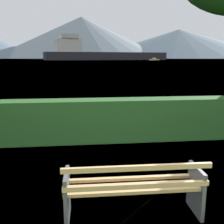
{
  "coord_description": "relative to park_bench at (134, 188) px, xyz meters",
  "views": [
    {
      "loc": [
        -0.65,
        -3.2,
        2.15
      ],
      "look_at": [
        0.0,
        2.52,
        0.94
      ],
      "focal_mm": 41.68,
      "sensor_mm": 36.0,
      "label": 1
    }
  ],
  "objects": [
    {
      "name": "fishing_boat_near",
      "position": [
        50.48,
        180.67,
        0.25
      ],
      "size": [
        7.51,
        4.65,
        1.94
      ],
      "color": "gold",
      "rests_on": "water_surface"
    },
    {
      "name": "cargo_ship_large",
      "position": [
        13.0,
        207.5,
        4.82
      ],
      "size": [
        100.89,
        40.84,
        18.77
      ],
      "color": "#232328",
      "rests_on": "water_surface"
    },
    {
      "name": "hedge_row",
      "position": [
        0.0,
        3.42,
        0.12
      ],
      "size": [
        8.79,
        0.63,
        1.09
      ],
      "primitive_type": "cube",
      "color": "#285B23",
      "rests_on": "ground_plane"
    },
    {
      "name": "ground_plane",
      "position": [
        0.0,
        0.06,
        -0.43
      ],
      "size": [
        1400.0,
        1400.0,
        0.0
      ],
      "primitive_type": "plane",
      "color": "#567A38"
    },
    {
      "name": "distant_hills",
      "position": [
        40.05,
        577.72,
        37.58
      ],
      "size": [
        810.1,
        428.8,
        87.13
      ],
      "color": "slate",
      "rests_on": "ground_plane"
    },
    {
      "name": "park_bench",
      "position": [
        0.0,
        0.0,
        0.0
      ],
      "size": [
        1.87,
        0.6,
        0.87
      ],
      "color": "tan",
      "rests_on": "ground_plane"
    },
    {
      "name": "water_surface",
      "position": [
        0.0,
        309.54,
        -0.43
      ],
      "size": [
        620.0,
        620.0,
        0.0
      ],
      "primitive_type": "plane",
      "color": "#7A99A8",
      "rests_on": "ground_plane"
    }
  ]
}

